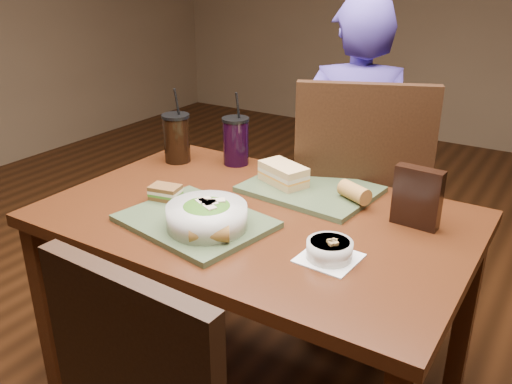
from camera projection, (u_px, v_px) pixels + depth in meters
dining_table at (256, 238)px, 1.72m from camera, size 1.30×0.85×0.75m
chair_far at (370, 206)px, 2.07m from camera, size 0.62×0.64×1.10m
diner at (352, 160)px, 2.34m from camera, size 0.59×0.50×1.37m
tray_near at (195, 221)px, 1.61m from camera, size 0.47×0.39×0.02m
tray_far at (310, 189)px, 1.84m from camera, size 0.45×0.36×0.02m
salad_bowl at (207, 215)px, 1.54m from camera, size 0.23×0.23×0.08m
soup_bowl at (330, 249)px, 1.41m from camera, size 0.16×0.16×0.06m
sandwich_near at (165, 192)px, 1.73m from camera, size 0.11×0.08×0.04m
sandwich_far at (283, 174)px, 1.85m from camera, size 0.19×0.15×0.07m
baguette_near at (210, 233)px, 1.46m from camera, size 0.12×0.10×0.05m
baguette_far at (354, 192)px, 1.72m from camera, size 0.12×0.10×0.05m
cup_cola at (177, 138)px, 2.09m from camera, size 0.11×0.11×0.29m
cup_berry at (236, 141)px, 2.06m from camera, size 0.10×0.10×0.28m
chip_bag at (417, 198)px, 1.57m from camera, size 0.14×0.05×0.18m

